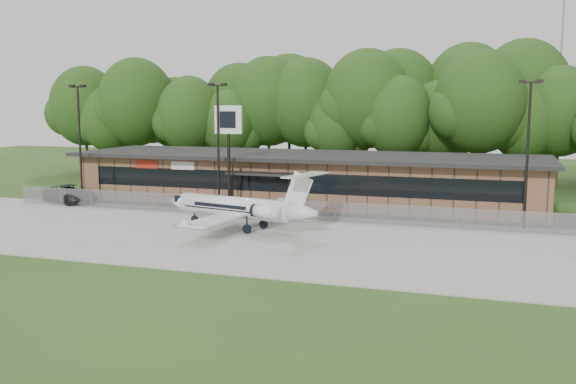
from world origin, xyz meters
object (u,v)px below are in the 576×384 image
(pole_sign, at_px, (228,131))
(terminal, at_px, (306,178))
(suv, at_px, (70,194))
(business_jet, at_px, (242,209))

(pole_sign, bearing_deg, terminal, 54.92)
(pole_sign, bearing_deg, suv, 176.16)
(business_jet, relative_size, pole_sign, 1.48)
(terminal, xyz_separation_m, suv, (-19.33, -7.29, -1.38))
(terminal, relative_size, business_jet, 3.25)
(business_jet, relative_size, suv, 2.19)
(terminal, distance_m, business_jet, 13.92)
(terminal, bearing_deg, business_jet, -91.35)
(suv, relative_size, pole_sign, 0.68)
(terminal, xyz_separation_m, business_jet, (-0.33, -13.90, -0.65))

